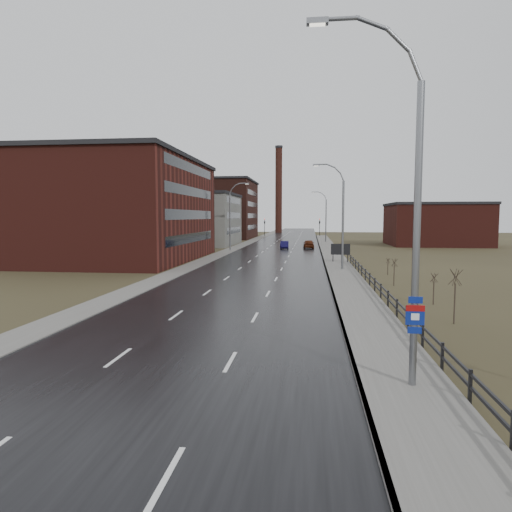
% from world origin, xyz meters
% --- Properties ---
extents(ground, '(320.00, 320.00, 0.00)m').
position_xyz_m(ground, '(0.00, 0.00, 0.00)').
color(ground, '#2D2819').
rests_on(ground, ground).
extents(road, '(14.00, 300.00, 0.06)m').
position_xyz_m(road, '(0.00, 60.00, 0.03)').
color(road, black).
rests_on(road, ground).
extents(sidewalk_right, '(3.20, 180.00, 0.18)m').
position_xyz_m(sidewalk_right, '(8.60, 35.00, 0.09)').
color(sidewalk_right, '#595651').
rests_on(sidewalk_right, ground).
extents(curb_right, '(0.16, 180.00, 0.18)m').
position_xyz_m(curb_right, '(7.08, 35.00, 0.09)').
color(curb_right, slate).
rests_on(curb_right, ground).
extents(sidewalk_left, '(2.40, 260.00, 0.12)m').
position_xyz_m(sidewalk_left, '(-8.20, 60.00, 0.06)').
color(sidewalk_left, '#595651').
rests_on(sidewalk_left, ground).
extents(warehouse_near, '(22.44, 28.56, 13.50)m').
position_xyz_m(warehouse_near, '(-20.99, 45.00, 6.76)').
color(warehouse_near, '#471914').
rests_on(warehouse_near, ground).
extents(warehouse_mid, '(16.32, 20.40, 10.50)m').
position_xyz_m(warehouse_mid, '(-17.99, 78.00, 5.26)').
color(warehouse_mid, slate).
rests_on(warehouse_mid, ground).
extents(warehouse_far, '(26.52, 24.48, 15.50)m').
position_xyz_m(warehouse_far, '(-22.99, 108.00, 7.76)').
color(warehouse_far, '#331611').
rests_on(warehouse_far, ground).
extents(building_right, '(18.36, 16.32, 8.50)m').
position_xyz_m(building_right, '(30.30, 82.00, 4.26)').
color(building_right, '#471914').
rests_on(building_right, ground).
extents(smokestack, '(2.70, 2.70, 30.70)m').
position_xyz_m(smokestack, '(-6.00, 150.00, 15.50)').
color(smokestack, '#331611').
rests_on(smokestack, ground).
extents(streetlight_main, '(3.91, 0.29, 12.11)m').
position_xyz_m(streetlight_main, '(8.47, 2.00, 6.06)').
color(streetlight_main, slate).
rests_on(streetlight_main, ground).
extents(streetlight_right_mid, '(3.36, 0.28, 11.35)m').
position_xyz_m(streetlight_right_mid, '(8.50, 36.00, 5.84)').
color(streetlight_right_mid, slate).
rests_on(streetlight_right_mid, ground).
extents(streetlight_left, '(3.36, 0.28, 11.35)m').
position_xyz_m(streetlight_left, '(-7.70, 62.00, 5.84)').
color(streetlight_left, slate).
rests_on(streetlight_left, ground).
extents(streetlight_right_far, '(3.36, 0.28, 11.35)m').
position_xyz_m(streetlight_right_far, '(8.50, 90.00, 5.84)').
color(streetlight_right_far, slate).
rests_on(streetlight_right_far, ground).
extents(guardrail, '(0.10, 53.05, 1.10)m').
position_xyz_m(guardrail, '(10.30, 18.31, 0.71)').
color(guardrail, black).
rests_on(guardrail, ground).
extents(shrub_c, '(0.70, 0.74, 2.98)m').
position_xyz_m(shrub_c, '(13.09, 11.91, 1.58)').
color(shrub_c, '#382D23').
rests_on(shrub_c, ground).
extents(shrub_d, '(0.50, 0.52, 2.09)m').
position_xyz_m(shrub_d, '(13.43, 17.39, 1.11)').
color(shrub_d, '#382D23').
rests_on(shrub_d, ground).
extents(shrub_e, '(0.54, 0.57, 2.29)m').
position_xyz_m(shrub_e, '(12.34, 25.47, 1.22)').
color(shrub_e, '#382D23').
rests_on(shrub_e, ground).
extents(shrub_f, '(0.40, 0.42, 1.67)m').
position_xyz_m(shrub_f, '(13.03, 32.78, 0.88)').
color(shrub_f, '#382D23').
rests_on(shrub_f, ground).
extents(billboard, '(2.35, 0.17, 2.41)m').
position_xyz_m(billboard, '(9.10, 43.84, 1.65)').
color(billboard, black).
rests_on(billboard, ground).
extents(traffic_light_left, '(0.58, 2.73, 5.30)m').
position_xyz_m(traffic_light_left, '(-8.00, 120.00, 4.60)').
color(traffic_light_left, black).
rests_on(traffic_light_left, ground).
extents(traffic_light_right, '(0.58, 2.73, 5.30)m').
position_xyz_m(traffic_light_right, '(8.00, 120.00, 4.60)').
color(traffic_light_right, black).
rests_on(traffic_light_right, ground).
extents(car_near, '(1.58, 4.20, 1.37)m').
position_xyz_m(car_near, '(0.83, 67.59, 0.68)').
color(car_near, '#0E0A36').
rests_on(car_near, ground).
extents(car_far, '(2.02, 4.79, 1.62)m').
position_xyz_m(car_far, '(5.10, 68.91, 0.81)').
color(car_far, '#491C0C').
rests_on(car_far, ground).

